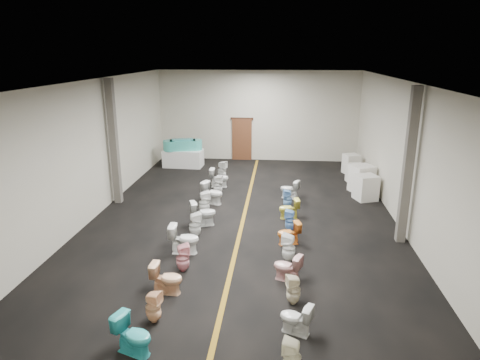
% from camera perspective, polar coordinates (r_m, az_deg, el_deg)
% --- Properties ---
extents(floor, '(16.00, 16.00, 0.00)m').
position_cam_1_polar(floor, '(14.54, 0.52, -4.87)').
color(floor, black).
rests_on(floor, ground).
extents(ceiling, '(16.00, 16.00, 0.00)m').
position_cam_1_polar(ceiling, '(13.54, 0.57, 13.13)').
color(ceiling, black).
rests_on(ceiling, ground).
extents(wall_back, '(10.00, 0.00, 10.00)m').
position_cam_1_polar(wall_back, '(21.72, 2.40, 8.51)').
color(wall_back, '#B9B39E').
rests_on(wall_back, ground).
extents(wall_front, '(10.00, 0.00, 10.00)m').
position_cam_1_polar(wall_front, '(6.39, -5.85, -12.40)').
color(wall_front, '#B9B39E').
rests_on(wall_front, ground).
extents(wall_left, '(0.00, 16.00, 16.00)m').
position_cam_1_polar(wall_left, '(15.13, -18.72, 4.02)').
color(wall_left, '#B9B39E').
rests_on(wall_left, ground).
extents(wall_right, '(0.00, 16.00, 16.00)m').
position_cam_1_polar(wall_right, '(14.34, 20.90, 3.13)').
color(wall_right, '#B9B39E').
rests_on(wall_right, ground).
extents(aisle_stripe, '(0.12, 15.60, 0.01)m').
position_cam_1_polar(aisle_stripe, '(14.54, 0.52, -4.86)').
color(aisle_stripe, '#865F13').
rests_on(aisle_stripe, floor).
extents(back_door, '(1.00, 0.10, 2.10)m').
position_cam_1_polar(back_door, '(21.92, 0.26, 5.42)').
color(back_door, '#562D19').
rests_on(back_door, floor).
extents(door_frame, '(1.15, 0.08, 0.10)m').
position_cam_1_polar(door_frame, '(21.75, 0.26, 8.19)').
color(door_frame, '#331C11').
rests_on(door_frame, back_door).
extents(column_left, '(0.25, 0.25, 4.50)m').
position_cam_1_polar(column_left, '(15.93, -16.47, 4.82)').
color(column_left, '#59544C').
rests_on(column_left, floor).
extents(column_right, '(0.25, 0.25, 4.50)m').
position_cam_1_polar(column_right, '(12.87, 21.50, 1.60)').
color(column_right, '#59544C').
rests_on(column_right, floor).
extents(display_table, '(1.89, 1.02, 0.82)m').
position_cam_1_polar(display_table, '(20.87, -7.57, 2.90)').
color(display_table, white).
rests_on(display_table, floor).
extents(bathtub, '(1.82, 0.95, 0.55)m').
position_cam_1_polar(bathtub, '(20.72, -7.64, 4.67)').
color(bathtub, teal).
rests_on(bathtub, display_table).
extents(appliance_crate_a, '(0.94, 0.94, 0.95)m').
position_cam_1_polar(appliance_crate_a, '(16.70, 16.42, -0.96)').
color(appliance_crate_a, silver).
rests_on(appliance_crate_a, floor).
extents(appliance_crate_b, '(1.03, 1.03, 1.08)m').
position_cam_1_polar(appliance_crate_b, '(17.54, 15.91, 0.16)').
color(appliance_crate_b, white).
rests_on(appliance_crate_b, floor).
extents(appliance_crate_c, '(0.83, 0.83, 0.79)m').
position_cam_1_polar(appliance_crate_c, '(18.80, 15.21, 0.84)').
color(appliance_crate_c, silver).
rests_on(appliance_crate_c, floor).
extents(appliance_crate_d, '(0.80, 0.80, 0.89)m').
position_cam_1_polar(appliance_crate_d, '(20.14, 14.58, 2.09)').
color(appliance_crate_d, silver).
rests_on(appliance_crate_d, floor).
extents(toilet_left_0, '(0.85, 0.66, 0.76)m').
position_cam_1_polar(toilet_left_0, '(8.55, -14.04, -19.42)').
color(toilet_left_0, '#2FAFB3').
rests_on(toilet_left_0, floor).
extents(toilet_left_1, '(0.38, 0.38, 0.70)m').
position_cam_1_polar(toilet_left_1, '(9.28, -11.48, -16.25)').
color(toilet_left_1, '#FFC694').
rests_on(toilet_left_1, floor).
extents(toilet_left_2, '(0.74, 0.44, 0.74)m').
position_cam_1_polar(toilet_left_2, '(10.19, -9.74, -12.79)').
color(toilet_left_2, '#F0B88A').
rests_on(toilet_left_2, floor).
extents(toilet_left_3, '(0.44, 0.43, 0.74)m').
position_cam_1_polar(toilet_left_3, '(11.05, -7.65, -10.24)').
color(toilet_left_3, pink).
rests_on(toilet_left_3, floor).
extents(toilet_left_4, '(0.83, 0.49, 0.83)m').
position_cam_1_polar(toilet_left_4, '(11.96, -7.45, -7.80)').
color(toilet_left_4, white).
rests_on(toilet_left_4, floor).
extents(toilet_left_5, '(0.47, 0.46, 0.77)m').
position_cam_1_polar(toilet_left_5, '(12.91, -6.03, -5.99)').
color(toilet_left_5, white).
rests_on(toilet_left_5, floor).
extents(toilet_left_6, '(0.92, 0.72, 0.82)m').
position_cam_1_polar(toilet_left_6, '(13.72, -4.93, -4.44)').
color(toilet_left_6, silver).
rests_on(toilet_left_6, floor).
extents(toilet_left_7, '(0.48, 0.47, 0.80)m').
position_cam_1_polar(toilet_left_7, '(14.73, -4.79, -2.97)').
color(toilet_left_7, white).
rests_on(toilet_left_7, floor).
extents(toilet_left_8, '(0.90, 0.71, 0.81)m').
position_cam_1_polar(toilet_left_8, '(15.65, -3.67, -1.73)').
color(toilet_left_8, silver).
rests_on(toilet_left_8, floor).
extents(toilet_left_9, '(0.37, 0.37, 0.77)m').
position_cam_1_polar(toilet_left_9, '(16.62, -2.97, -0.67)').
color(toilet_left_9, silver).
rests_on(toilet_left_9, floor).
extents(toilet_left_10, '(0.77, 0.46, 0.78)m').
position_cam_1_polar(toilet_left_10, '(17.57, -2.80, 0.31)').
color(toilet_left_10, silver).
rests_on(toilet_left_10, floor).
extents(toilet_left_11, '(0.49, 0.48, 0.81)m').
position_cam_1_polar(toilet_left_11, '(18.63, -2.41, 1.32)').
color(toilet_left_11, white).
rests_on(toilet_left_11, floor).
extents(toilet_right_0, '(0.38, 0.37, 0.70)m').
position_cam_1_polar(toilet_right_0, '(7.94, 6.95, -22.44)').
color(toilet_right_0, beige).
rests_on(toilet_right_0, floor).
extents(toilet_right_1, '(0.74, 0.59, 0.66)m').
position_cam_1_polar(toilet_right_1, '(8.89, 7.45, -17.83)').
color(toilet_right_1, silver).
rests_on(toilet_right_1, floor).
extents(toilet_right_2, '(0.39, 0.38, 0.69)m').
position_cam_1_polar(toilet_right_2, '(9.75, 7.15, -14.31)').
color(toilet_right_2, beige).
rests_on(toilet_right_2, floor).
extents(toilet_right_3, '(0.79, 0.63, 0.71)m').
position_cam_1_polar(toilet_right_3, '(10.61, 6.32, -11.49)').
color(toilet_right_3, '#E3A6A3').
rests_on(toilet_right_3, floor).
extents(toilet_right_4, '(0.44, 0.43, 0.78)m').
position_cam_1_polar(toilet_right_4, '(11.50, 6.52, -8.96)').
color(toilet_right_4, white).
rests_on(toilet_right_4, floor).
extents(toilet_right_5, '(0.75, 0.56, 0.68)m').
position_cam_1_polar(toilet_right_5, '(12.48, 6.52, -7.07)').
color(toilet_right_5, orange).
rests_on(toilet_right_5, floor).
extents(toilet_right_6, '(0.37, 0.36, 0.70)m').
position_cam_1_polar(toilet_right_6, '(13.36, 6.71, -5.38)').
color(toilet_right_6, '#75ACE9').
rests_on(toilet_right_6, floor).
extents(toilet_right_7, '(0.73, 0.49, 0.68)m').
position_cam_1_polar(toilet_right_7, '(14.35, 6.55, -3.82)').
color(toilet_right_7, '#D6C948').
rests_on(toilet_right_7, floor).
extents(toilet_right_8, '(0.35, 0.35, 0.68)m').
position_cam_1_polar(toilet_right_8, '(15.30, 6.37, -2.49)').
color(toilet_right_8, '#7AAADE').
rests_on(toilet_right_8, floor).
extents(toilet_right_9, '(0.80, 0.63, 0.72)m').
position_cam_1_polar(toilet_right_9, '(16.28, 6.62, -1.23)').
color(toilet_right_9, white).
rests_on(toilet_right_9, floor).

